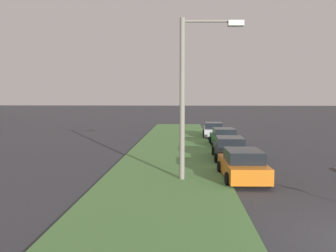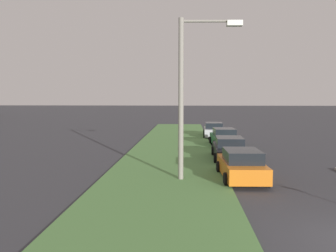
% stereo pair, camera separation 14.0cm
% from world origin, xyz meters
% --- Properties ---
extents(grass_median, '(60.00, 6.00, 0.12)m').
position_xyz_m(grass_median, '(10.00, 6.19, 0.06)').
color(grass_median, '#517F42').
rests_on(grass_median, ground).
extents(parked_car_orange, '(4.36, 2.13, 1.47)m').
position_xyz_m(parked_car_orange, '(7.37, 2.51, 0.72)').
color(parked_car_orange, orange).
rests_on(parked_car_orange, ground).
extents(parked_car_black, '(4.33, 2.08, 1.47)m').
position_xyz_m(parked_car_black, '(12.60, 2.48, 0.72)').
color(parked_car_black, black).
rests_on(parked_car_black, ground).
extents(parked_car_green, '(4.36, 2.14, 1.47)m').
position_xyz_m(parked_car_green, '(18.67, 2.18, 0.72)').
color(parked_car_green, '#1E6B38').
rests_on(parked_car_green, ground).
extents(parked_car_silver, '(4.37, 2.15, 1.47)m').
position_xyz_m(parked_car_silver, '(24.99, 2.50, 0.72)').
color(parked_car_silver, '#B2B5BA').
rests_on(parked_car_silver, ground).
extents(streetlight, '(0.42, 2.88, 7.50)m').
position_xyz_m(streetlight, '(6.94, 5.03, 4.39)').
color(streetlight, gray).
rests_on(streetlight, ground).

